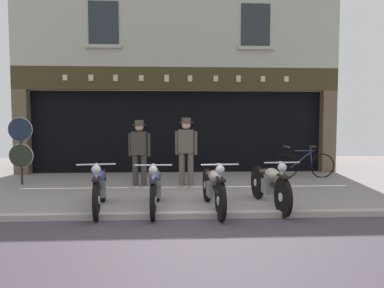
{
  "coord_description": "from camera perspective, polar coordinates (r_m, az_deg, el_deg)",
  "views": [
    {
      "loc": [
        -0.08,
        -5.41,
        1.59
      ],
      "look_at": [
        0.31,
        2.56,
        1.08
      ],
      "focal_mm": 31.35,
      "sensor_mm": 36.0,
      "label": 1
    }
  ],
  "objects": [
    {
      "name": "ground",
      "position": [
        4.72,
        -1.68,
        -16.55
      ],
      "size": [
        22.07,
        22.0,
        0.18
      ],
      "color": "gray"
    },
    {
      "name": "shop_facade",
      "position": [
        12.44,
        -2.43,
        4.02
      ],
      "size": [
        10.37,
        4.42,
        6.05
      ],
      "color": "black",
      "rests_on": "ground"
    },
    {
      "name": "motorcycle_left",
      "position": [
        6.35,
        -15.4,
        -7.02
      ],
      "size": [
        0.62,
        1.98,
        0.93
      ],
      "rotation": [
        0.0,
        0.0,
        3.27
      ],
      "color": "black",
      "rests_on": "ground"
    },
    {
      "name": "motorcycle_center_left",
      "position": [
        6.21,
        -6.23,
        -7.24
      ],
      "size": [
        0.62,
        2.01,
        0.92
      ],
      "rotation": [
        0.0,
        0.0,
        3.14
      ],
      "color": "black",
      "rests_on": "ground"
    },
    {
      "name": "motorcycle_center",
      "position": [
        6.14,
        3.63,
        -7.25
      ],
      "size": [
        0.62,
        2.03,
        0.92
      ],
      "rotation": [
        0.0,
        0.0,
        3.21
      ],
      "color": "black",
      "rests_on": "ground"
    },
    {
      "name": "motorcycle_center_right",
      "position": [
        6.52,
        12.99,
        -6.66
      ],
      "size": [
        0.62,
        2.08,
        0.93
      ],
      "rotation": [
        0.0,
        0.0,
        3.21
      ],
      "color": "black",
      "rests_on": "ground"
    },
    {
      "name": "salesman_left",
      "position": [
        8.57,
        -8.93,
        -0.87
      ],
      "size": [
        0.56,
        0.36,
        1.65
      ],
      "rotation": [
        0.0,
        0.0,
        3.01
      ],
      "color": "#38332D",
      "rests_on": "ground"
    },
    {
      "name": "shopkeeper_center",
      "position": [
        8.48,
        -1.0,
        -0.59
      ],
      "size": [
        0.56,
        0.37,
        1.71
      ],
      "rotation": [
        0.0,
        0.0,
        3.01
      ],
      "color": "brown",
      "rests_on": "ground"
    },
    {
      "name": "tyre_sign_pole",
      "position": [
        9.61,
        -27.12,
        0.06
      ],
      "size": [
        0.62,
        0.06,
        1.73
      ],
      "color": "#232328",
      "rests_on": "ground"
    },
    {
      "name": "advert_board_near",
      "position": [
        10.91,
        4.68,
        4.56
      ],
      "size": [
        0.74,
        0.03,
        1.02
      ],
      "color": "silver"
    },
    {
      "name": "leaning_bicycle",
      "position": [
        10.25,
        18.61,
        -3.33
      ],
      "size": [
        1.78,
        0.5,
        0.95
      ],
      "rotation": [
        0.0,
        0.0,
        1.57
      ],
      "color": "black",
      "rests_on": "ground"
    }
  ]
}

